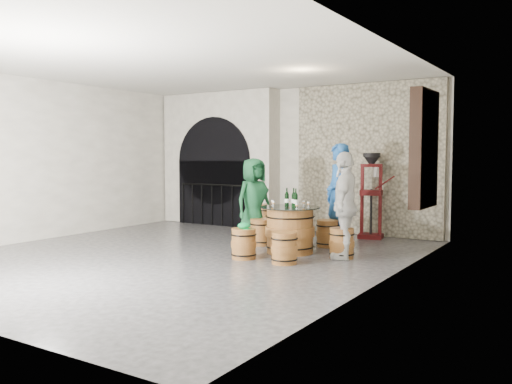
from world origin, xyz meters
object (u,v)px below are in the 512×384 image
Objects in this scene: wine_bottle_left at (287,199)px; wine_bottle_center at (296,200)px; barrel_stool_far at (327,234)px; side_barrel at (265,219)px; barrel_table at (290,230)px; person_green at (254,201)px; person_white at (345,205)px; barrel_stool_near_left at (244,244)px; person_blue at (338,195)px; corking_press at (371,189)px; barrel_stool_left at (261,232)px; barrel_stool_near_right at (284,248)px; wine_bottle_right at (294,199)px; barrel_stool_right at (342,243)px.

wine_bottle_center is (0.21, -0.06, 0.00)m from wine_bottle_left.
barrel_stool_far is 2.13m from side_barrel.
person_green is at bearing 153.81° from barrel_table.
side_barrel is (-2.63, 1.79, -0.57)m from person_white.
side_barrel reaches higher than barrel_stool_near_left.
person_blue is 1.15m from corking_press.
wine_bottle_left is (-0.08, 0.04, 0.54)m from barrel_table.
side_barrel is at bearing 131.64° from barrel_table.
person_green is (-1.08, 0.53, 0.42)m from barrel_table.
barrel_stool_left is 1.53× the size of wine_bottle_center.
side_barrel is (-2.00, 2.70, 0.06)m from barrel_stool_near_right.
corking_press is at bearing 72.60° from barrel_stool_near_left.
side_barrel is at bearing 126.56° from barrel_stool_near_right.
barrel_stool_left is 0.29× the size of corking_press.
side_barrel is (-1.66, 1.76, -0.62)m from wine_bottle_right.
barrel_stool_left is 0.80× the size of side_barrel.
barrel_stool_near_left is 1.77m from person_white.
barrel_table is 3.21× the size of wine_bottle_left.
person_white is (0.62, 0.91, 0.63)m from barrel_stool_near_right.
barrel_table is at bearing -177.84° from barrel_stool_right.
wine_bottle_left is at bearing -179.97° from barrel_stool_right.
barrel_stool_far is at bearing 69.07° from barrel_stool_near_left.
barrel_table reaches higher than barrel_stool_near_right.
barrel_stool_far is 1.63m from corking_press.
person_green is 1.12m from wine_bottle_left.
wine_bottle_center is at bearing -100.38° from barrel_stool_far.
wine_bottle_center is at bearing -24.46° from barrel_stool_left.
barrel_stool_far is 1.00× the size of barrel_stool_near_left.
person_green reaches higher than barrel_stool_right.
wine_bottle_right is at bearing -105.43° from person_white.
wine_bottle_left is at bearing -113.48° from barrel_stool_far.
barrel_stool_left is at bearing 155.54° from wine_bottle_center.
person_green is 5.04× the size of wine_bottle_right.
person_green reaches higher than barrel_table.
person_white reaches higher than wine_bottle_center.
wine_bottle_left is at bearing 116.96° from barrel_stool_near_right.
barrel_stool_near_left is 1.53× the size of wine_bottle_center.
person_blue is 1.09× the size of person_white.
side_barrel reaches higher than barrel_stool_right.
wine_bottle_center reaches higher than barrel_table.
barrel_stool_near_right is 0.80× the size of side_barrel.
barrel_stool_right is at bearing -85.43° from person_green.
barrel_table is 2.09× the size of barrel_stool_near_left.
barrel_stool_near_right is (-0.57, -0.91, 0.00)m from barrel_stool_right.
corking_press reaches higher than barrel_stool_far.
person_white reaches higher than barrel_stool_near_right.
barrel_stool_far is 1.53× the size of wine_bottle_center.
corking_press is (-0.39, 2.27, 0.13)m from person_white.
barrel_stool_near_right is (1.23, -1.29, 0.00)m from barrel_stool_left.
barrel_table reaches higher than barrel_stool_near_left.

